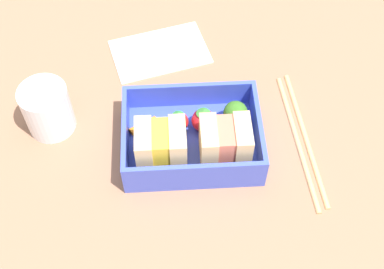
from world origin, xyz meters
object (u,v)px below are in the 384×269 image
object	(u,v)px
sandwich_center_left	(161,146)
strawberry_far_left	(203,120)
drinking_glass	(47,109)
sandwich_left	(225,143)
strawberry_left	(178,121)
broccoli_floret	(235,114)
folded_napkin	(160,51)
carrot_stick_far_left	(143,126)
chopstick_pair	(301,136)

from	to	relation	value
sandwich_center_left	strawberry_far_left	bearing A→B (deg)	-139.64
strawberry_far_left	drinking_glass	xyz separation A→B (cm)	(20.37, -2.42, 0.65)
sandwich_left	strawberry_left	world-z (taller)	sandwich_left
sandwich_left	broccoli_floret	world-z (taller)	sandwich_left
drinking_glass	sandwich_left	bearing A→B (deg)	162.57
sandwich_left	folded_napkin	distance (cm)	21.70
broccoli_floret	folded_napkin	size ratio (longest dim) A/B	0.30
sandwich_center_left	drinking_glass	size ratio (longest dim) A/B	0.88
broccoli_floret	carrot_stick_far_left	size ratio (longest dim) A/B	1.09
chopstick_pair	sandwich_left	bearing A→B (deg)	15.77
chopstick_pair	carrot_stick_far_left	bearing A→B (deg)	-5.54
drinking_glass	chopstick_pair	bearing A→B (deg)	173.00
strawberry_far_left	folded_napkin	world-z (taller)	strawberry_far_left
carrot_stick_far_left	chopstick_pair	size ratio (longest dim) A/B	0.18
broccoli_floret	strawberry_far_left	size ratio (longest dim) A/B	1.15
sandwich_center_left	carrot_stick_far_left	world-z (taller)	sandwich_center_left
sandwich_left	carrot_stick_far_left	size ratio (longest dim) A/B	1.58
sandwich_center_left	drinking_glass	distance (cm)	16.46
sandwich_center_left	broccoli_floret	size ratio (longest dim) A/B	1.45
broccoli_floret	carrot_stick_far_left	world-z (taller)	broccoli_floret
carrot_stick_far_left	folded_napkin	bearing A→B (deg)	-99.51
sandwich_left	chopstick_pair	xyz separation A→B (cm)	(-10.74, -3.03, -3.89)
strawberry_left	drinking_glass	size ratio (longest dim) A/B	0.47
strawberry_left	chopstick_pair	distance (cm)	16.62
sandwich_left	sandwich_center_left	distance (cm)	7.93
sandwich_left	strawberry_left	bearing A→B (deg)	-40.70
broccoli_floret	strawberry_far_left	world-z (taller)	broccoli_floret
sandwich_left	broccoli_floret	size ratio (longest dim) A/B	1.45
broccoli_floret	chopstick_pair	xyz separation A→B (cm)	(-8.91, 1.79, -3.40)
broccoli_floret	drinking_glass	distance (cm)	24.68
sandwich_left	folded_napkin	world-z (taller)	sandwich_left
strawberry_left	drinking_glass	world-z (taller)	drinking_glass
chopstick_pair	folded_napkin	xyz separation A→B (cm)	(18.56, -16.80, -0.15)
sandwich_center_left	broccoli_floret	bearing A→B (deg)	-153.71
strawberry_far_left	chopstick_pair	size ratio (longest dim) A/B	0.17
strawberry_left	broccoli_floret	bearing A→B (deg)	179.87
strawberry_left	folded_napkin	world-z (taller)	strawberry_left
drinking_glass	folded_napkin	distance (cm)	19.87
strawberry_far_left	strawberry_left	xyz separation A→B (cm)	(3.25, -0.11, -0.20)
broccoli_floret	strawberry_left	distance (cm)	7.53
broccoli_floret	strawberry_left	xyz separation A→B (cm)	(7.45, -0.02, -1.07)
strawberry_far_left	drinking_glass	size ratio (longest dim) A/B	0.53
chopstick_pair	folded_napkin	world-z (taller)	chopstick_pair
carrot_stick_far_left	drinking_glass	xyz separation A→B (cm)	(12.45, -2.07, 1.82)
sandwich_left	sandwich_center_left	size ratio (longest dim) A/B	1.00
sandwich_left	folded_napkin	bearing A→B (deg)	-68.48
sandwich_center_left	sandwich_left	bearing A→B (deg)	180.00
drinking_glass	strawberry_left	bearing A→B (deg)	172.33
chopstick_pair	drinking_glass	size ratio (longest dim) A/B	3.10
strawberry_left	sandwich_center_left	bearing A→B (deg)	64.46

